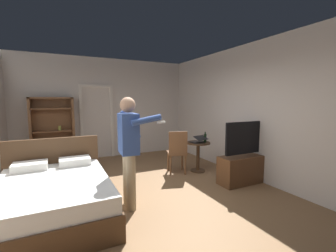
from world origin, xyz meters
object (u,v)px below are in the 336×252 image
at_px(wooden_chair, 177,150).
at_px(bottle_on_table, 205,138).
at_px(bookshelf, 53,128).
at_px(tv_flatscreen, 246,165).
at_px(bed, 54,196).
at_px(suitcase_dark, 77,160).
at_px(laptop, 198,140).
at_px(person_blue_shirt, 129,145).
at_px(side_table, 198,152).

bearing_deg(wooden_chair, bottle_on_table, -12.17).
relative_size(bookshelf, bottle_on_table, 7.13).
bearing_deg(tv_flatscreen, bookshelf, 137.46).
distance_m(bed, suitcase_dark, 2.29).
height_order(bed, laptop, bed).
bearing_deg(laptop, tv_flatscreen, -63.28).
bearing_deg(wooden_chair, laptop, -11.86).
relative_size(bed, tv_flatscreen, 1.57).
bearing_deg(wooden_chair, bookshelf, 139.74).
bearing_deg(wooden_chair, suitcase_dark, 146.92).
height_order(bookshelf, wooden_chair, bookshelf).
relative_size(bottle_on_table, wooden_chair, 0.25).
bearing_deg(bed, laptop, 14.85).
xyz_separation_m(person_blue_shirt, suitcase_dark, (-0.60, 2.43, -0.77)).
xyz_separation_m(wooden_chair, suitcase_dark, (-2.04, 1.33, -0.32)).
distance_m(bed, tv_flatscreen, 3.53).
bearing_deg(bed, wooden_chair, 19.80).
bearing_deg(tv_flatscreen, wooden_chair, 132.35).
bearing_deg(bookshelf, side_table, -35.85).
bearing_deg(side_table, bottle_on_table, -29.74).
xyz_separation_m(side_table, person_blue_shirt, (-1.97, -1.04, 0.53)).
relative_size(bed, bookshelf, 1.13).
bearing_deg(bed, person_blue_shirt, -10.24).
xyz_separation_m(bed, bookshelf, (-0.03, 3.06, 0.65)).
bearing_deg(person_blue_shirt, side_table, 27.77).
bearing_deg(tv_flatscreen, laptop, 116.72).
height_order(bookshelf, side_table, bookshelf).
bearing_deg(bookshelf, laptop, -36.56).
relative_size(tv_flatscreen, wooden_chair, 1.27).
relative_size(bed, side_table, 2.84).
bearing_deg(laptop, bottle_on_table, -13.16).
relative_size(side_table, wooden_chair, 0.71).
bearing_deg(person_blue_shirt, laptop, 27.05).
relative_size(laptop, bottle_on_table, 1.55).
bearing_deg(tv_flatscreen, side_table, 114.81).
xyz_separation_m(tv_flatscreen, suitcase_dark, (-3.05, 2.43, -0.14)).
xyz_separation_m(bookshelf, suitcase_dark, (0.50, -0.82, -0.73)).
bearing_deg(side_table, suitcase_dark, 151.50).
relative_size(bookshelf, suitcase_dark, 3.88).
bearing_deg(wooden_chair, side_table, -6.89).
bearing_deg(person_blue_shirt, bottle_on_table, 24.40).
bearing_deg(wooden_chair, tv_flatscreen, -47.65).
height_order(side_table, wooden_chair, wooden_chair).
distance_m(tv_flatscreen, side_table, 1.15).
distance_m(side_table, bottle_on_table, 0.38).
xyz_separation_m(side_table, laptop, (-0.02, -0.04, 0.29)).
distance_m(side_table, person_blue_shirt, 2.29).
bearing_deg(bottle_on_table, person_blue_shirt, -155.60).
bearing_deg(suitcase_dark, wooden_chair, -43.86).
bearing_deg(bookshelf, tv_flatscreen, -42.54).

